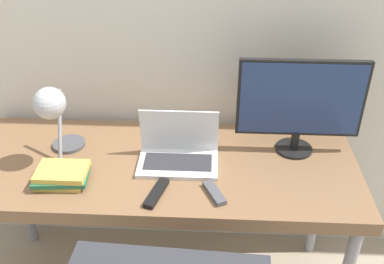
{
  "coord_description": "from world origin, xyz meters",
  "views": [
    {
      "loc": [
        0.22,
        -1.21,
        1.91
      ],
      "look_at": [
        0.14,
        0.3,
        0.95
      ],
      "focal_mm": 42.0,
      "sensor_mm": 36.0,
      "label": 1
    }
  ],
  "objects_px": {
    "laptop": "(178,152)",
    "desk_lamp": "(53,110)",
    "monitor": "(300,103)",
    "book_stack": "(62,175)"
  },
  "relations": [
    {
      "from": "laptop",
      "to": "monitor",
      "type": "height_order",
      "value": "monitor"
    },
    {
      "from": "laptop",
      "to": "book_stack",
      "type": "bearing_deg",
      "value": -160.48
    },
    {
      "from": "laptop",
      "to": "desk_lamp",
      "type": "xyz_separation_m",
      "value": [
        -0.5,
        -0.01,
        0.2
      ]
    },
    {
      "from": "desk_lamp",
      "to": "book_stack",
      "type": "distance_m",
      "value": 0.27
    },
    {
      "from": "desk_lamp",
      "to": "book_stack",
      "type": "xyz_separation_m",
      "value": [
        0.05,
        -0.15,
        -0.21
      ]
    },
    {
      "from": "laptop",
      "to": "desk_lamp",
      "type": "distance_m",
      "value": 0.54
    },
    {
      "from": "monitor",
      "to": "desk_lamp",
      "type": "height_order",
      "value": "monitor"
    },
    {
      "from": "monitor",
      "to": "book_stack",
      "type": "xyz_separation_m",
      "value": [
        -0.96,
        -0.28,
        -0.2
      ]
    },
    {
      "from": "monitor",
      "to": "book_stack",
      "type": "height_order",
      "value": "monitor"
    },
    {
      "from": "desk_lamp",
      "to": "book_stack",
      "type": "bearing_deg",
      "value": -72.37
    }
  ]
}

